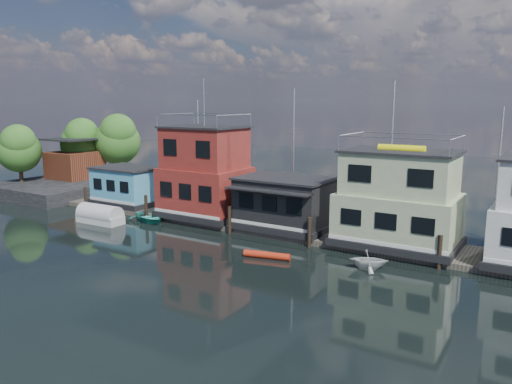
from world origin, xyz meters
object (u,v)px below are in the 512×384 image
Objects in this scene: houseboat_green at (399,200)px; red_kayak at (267,255)px; dinghy_teal at (149,217)px; tarp_runabout at (100,216)px; houseboat_red at (205,174)px; dinghy_white at (368,260)px; houseboat_blue at (129,186)px; houseboat_dark at (285,203)px.

red_kayak is (-6.72, -6.71, -3.31)m from houseboat_green.
tarp_runabout is (-3.21, -2.68, 0.23)m from dinghy_teal.
dinghy_white is (16.77, -5.20, -3.47)m from houseboat_red.
houseboat_red reaches higher than dinghy_teal.
houseboat_green is 24.86m from tarp_runabout.
houseboat_blue is 1.47× the size of tarp_runabout.
dinghy_white is at bearing 0.52° from red_kayak.
houseboat_green is 10.06m from red_kayak.
houseboat_dark is at bearing -51.80° from dinghy_teal.
houseboat_red is at bearing 38.68° from tarp_runabout.
houseboat_red is 4.94× the size of dinghy_white.
dinghy_white is at bearing -92.55° from houseboat_green.
red_kayak is (19.78, -6.71, -1.97)m from houseboat_blue.
tarp_runabout is 17.29m from red_kayak.
tarp_runabout is at bearing -158.75° from houseboat_dark.
houseboat_green reaches higher than houseboat_blue.
dinghy_white is (26.27, -5.20, -1.57)m from houseboat_blue.
houseboat_green reaches higher than dinghy_white.
houseboat_red reaches higher than red_kayak.
dinghy_white is 23.76m from tarp_runabout.
dinghy_teal is at bearing -171.32° from houseboat_green.
red_kayak is (17.26, -0.86, -0.42)m from tarp_runabout.
tarp_runabout is at bearing -66.73° from houseboat_blue.
dinghy_white is at bearing -30.58° from houseboat_dark.
houseboat_red is at bearing -180.00° from houseboat_green.
houseboat_blue is 26.53m from houseboat_green.
houseboat_green is at bearing 0.00° from houseboat_red.
houseboat_blue is 17.50m from houseboat_dark.
dinghy_teal is 14.49m from red_kayak.
houseboat_red reaches higher than houseboat_green.
dinghy_white is at bearing -17.23° from houseboat_red.
houseboat_blue is at bearing -180.00° from houseboat_green.
dinghy_teal is at bearing -28.98° from houseboat_blue.
houseboat_dark is at bearing -0.14° from houseboat_red.
red_kayak is at bearing -4.11° from tarp_runabout.
houseboat_red is 1.60× the size of houseboat_dark.
houseboat_blue is at bearing 57.17° from dinghy_white.
houseboat_dark is 1.70× the size of tarp_runabout.
dinghy_white is 0.75× the size of red_kayak.
dinghy_teal is (-11.78, -3.15, -2.00)m from houseboat_dark.
houseboat_green is at bearing 32.39° from red_kayak.
houseboat_blue reaches higher than dinghy_teal.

